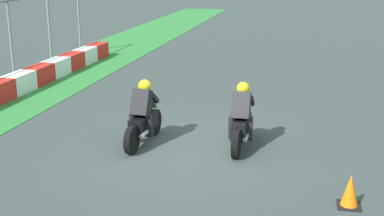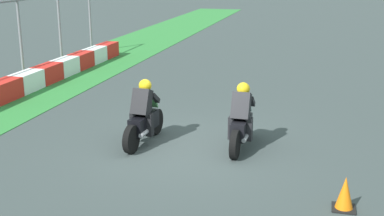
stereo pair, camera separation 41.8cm
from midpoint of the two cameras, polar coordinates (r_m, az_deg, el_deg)
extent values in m
plane|color=#394343|center=(11.66, -1.48, -4.58)|extent=(120.00, 120.00, 0.00)
cube|color=white|center=(17.56, -19.44, 2.63)|extent=(1.27, 0.60, 0.64)
cube|color=red|center=(18.65, -17.38, 3.54)|extent=(1.27, 0.60, 0.64)
cube|color=white|center=(19.75, -15.54, 4.35)|extent=(1.27, 0.60, 0.64)
cube|color=red|center=(20.88, -13.90, 5.07)|extent=(1.27, 0.60, 0.64)
cube|color=white|center=(22.03, -12.42, 5.71)|extent=(1.27, 0.60, 0.64)
cube|color=red|center=(23.19, -11.09, 6.28)|extent=(1.27, 0.60, 0.64)
cylinder|color=slate|center=(19.65, -20.20, 7.17)|extent=(0.10, 0.10, 2.85)
cylinder|color=slate|center=(22.11, -16.20, 8.38)|extent=(0.10, 0.10, 2.85)
cylinder|color=slate|center=(24.67, -13.00, 9.33)|extent=(0.10, 0.10, 2.85)
cylinder|color=black|center=(12.35, 5.05, -1.88)|extent=(0.64, 0.16, 0.64)
cylinder|color=black|center=(11.05, 3.90, -4.04)|extent=(0.64, 0.16, 0.64)
cube|color=black|center=(11.64, 4.53, -2.06)|extent=(1.11, 0.35, 0.40)
ellipsoid|color=black|center=(11.65, 4.64, -0.51)|extent=(0.49, 0.31, 0.24)
cube|color=red|center=(11.16, 4.09, -2.75)|extent=(0.06, 0.16, 0.08)
cylinder|color=#A5A5AD|center=(11.33, 5.01, -3.28)|extent=(0.42, 0.11, 0.10)
cube|color=black|center=(11.40, 4.50, 0.27)|extent=(0.49, 0.41, 0.66)
sphere|color=gold|center=(11.52, 4.72, 2.19)|extent=(0.31, 0.31, 0.30)
cube|color=gray|center=(12.01, 4.96, 0.19)|extent=(0.16, 0.26, 0.23)
cube|color=black|center=(11.56, 3.45, -2.17)|extent=(0.18, 0.14, 0.52)
cube|color=black|center=(11.50, 5.41, -2.32)|extent=(0.18, 0.14, 0.52)
cube|color=black|center=(11.78, 3.95, 0.91)|extent=(0.39, 0.11, 0.31)
cube|color=black|center=(11.73, 5.68, 0.79)|extent=(0.39, 0.11, 0.31)
cylinder|color=black|center=(12.58, -5.18, -1.56)|extent=(0.65, 0.19, 0.64)
cylinder|color=black|center=(11.36, -7.79, -3.58)|extent=(0.65, 0.19, 0.64)
cube|color=black|center=(11.91, -6.44, -1.69)|extent=(1.12, 0.40, 0.40)
ellipsoid|color=black|center=(11.91, -6.30, -0.18)|extent=(0.50, 0.33, 0.24)
cube|color=red|center=(11.46, -7.44, -2.33)|extent=(0.07, 0.16, 0.08)
cylinder|color=#A5A5AD|center=(11.59, -6.37, -2.88)|extent=(0.43, 0.13, 0.10)
cube|color=black|center=(11.68, -6.71, 0.60)|extent=(0.51, 0.43, 0.66)
sphere|color=gold|center=(11.79, -6.35, 2.46)|extent=(0.32, 0.32, 0.30)
cube|color=#468A4D|center=(12.26, -5.58, 0.50)|extent=(0.17, 0.27, 0.23)
cube|color=black|center=(11.89, -7.56, -1.77)|extent=(0.19, 0.15, 0.52)
cube|color=black|center=(11.73, -5.77, -1.95)|extent=(0.19, 0.15, 0.52)
cube|color=black|center=(12.08, -6.79, 1.21)|extent=(0.39, 0.13, 0.31)
cube|color=black|center=(11.94, -5.21, 1.09)|extent=(0.39, 0.13, 0.31)
cube|color=black|center=(9.37, 15.90, -10.46)|extent=(0.40, 0.40, 0.03)
cone|color=orange|center=(9.25, 16.03, -8.89)|extent=(0.32, 0.32, 0.59)
camera|label=1|loc=(0.21, -91.03, -0.29)|focal=47.66mm
camera|label=2|loc=(0.21, 88.97, 0.29)|focal=47.66mm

